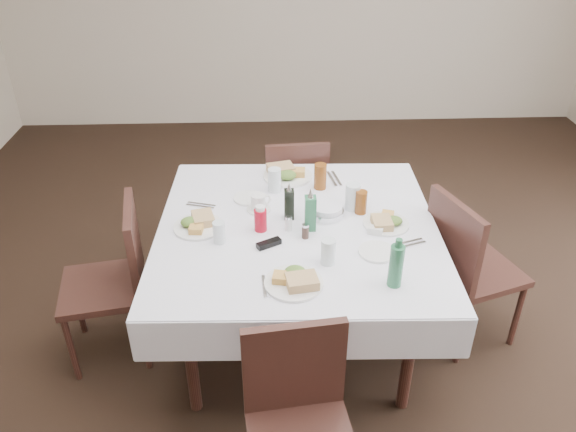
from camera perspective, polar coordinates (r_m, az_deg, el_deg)
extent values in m
plane|color=black|center=(3.30, 4.92, -13.70)|extent=(7.00, 7.00, 0.00)
cylinder|color=black|center=(2.81, -9.89, -13.83)|extent=(0.06, 0.06, 0.72)
cylinder|color=black|center=(3.62, -7.66, -1.91)|extent=(0.06, 0.06, 0.72)
cylinder|color=black|center=(2.84, 12.21, -13.53)|extent=(0.06, 0.06, 0.72)
cylinder|color=black|center=(3.64, 9.01, -1.79)|extent=(0.06, 0.06, 0.72)
cube|color=black|center=(2.94, 0.99, -1.42)|extent=(1.35, 1.35, 0.03)
cube|color=white|center=(2.93, 0.99, -1.07)|extent=(1.49, 1.49, 0.01)
cube|color=white|center=(3.61, 0.66, 3.65)|extent=(1.45, 0.06, 0.22)
cube|color=white|center=(2.43, 1.46, -12.52)|extent=(1.45, 0.06, 0.22)
cube|color=white|center=(3.10, 14.48, -2.66)|extent=(0.06, 1.45, 0.22)
cube|color=white|center=(3.06, -12.71, -2.88)|extent=(0.06, 1.45, 0.22)
cube|color=black|center=(3.93, 0.59, 2.42)|extent=(0.44, 0.44, 0.04)
cube|color=black|center=(3.66, 0.97, 4.08)|extent=(0.41, 0.07, 0.45)
cylinder|color=black|center=(4.22, 2.68, 1.22)|extent=(0.03, 0.03, 0.42)
cylinder|color=black|center=(3.92, 3.48, -1.40)|extent=(0.03, 0.03, 0.42)
cylinder|color=black|center=(4.18, -2.15, 0.94)|extent=(0.03, 0.03, 0.42)
cylinder|color=black|center=(3.88, -1.72, -1.72)|extent=(0.03, 0.03, 0.42)
cube|color=black|center=(2.31, 0.64, -15.19)|extent=(0.42, 0.09, 0.45)
cube|color=black|center=(3.30, 18.51, -5.29)|extent=(0.56, 0.56, 0.04)
cube|color=black|center=(3.06, 16.35, -2.62)|extent=(0.18, 0.43, 0.48)
cylinder|color=black|center=(3.44, 22.29, -9.19)|extent=(0.04, 0.04, 0.45)
cylinder|color=black|center=(3.23, 17.23, -11.12)|extent=(0.04, 0.04, 0.45)
cylinder|color=black|center=(3.65, 18.47, -5.77)|extent=(0.04, 0.04, 0.45)
cylinder|color=black|center=(3.45, 13.52, -7.32)|extent=(0.04, 0.04, 0.45)
cube|color=black|center=(3.18, -18.30, -6.91)|extent=(0.50, 0.50, 0.04)
cube|color=black|center=(3.02, -15.37, -3.01)|extent=(0.12, 0.43, 0.47)
cylinder|color=black|center=(3.49, -20.60, -8.20)|extent=(0.04, 0.04, 0.44)
cylinder|color=black|center=(3.44, -14.45, -7.58)|extent=(0.04, 0.04, 0.44)
cylinder|color=black|center=(3.21, -21.18, -12.38)|extent=(0.04, 0.04, 0.44)
cylinder|color=black|center=(3.16, -14.39, -11.78)|extent=(0.04, 0.04, 0.44)
cylinder|color=white|center=(3.40, -0.03, 4.09)|extent=(0.30, 0.30, 0.02)
cube|color=#AC8153|center=(3.41, -0.75, 4.76)|extent=(0.18, 0.15, 0.05)
cube|color=gold|center=(3.38, 0.89, 4.47)|extent=(0.11, 0.09, 0.04)
ellipsoid|color=#33611D|center=(3.34, -0.08, 4.20)|extent=(0.11, 0.10, 0.05)
cylinder|color=white|center=(2.53, 0.58, -6.82)|extent=(0.27, 0.27, 0.01)
cube|color=#AC8153|center=(2.49, 1.43, -6.66)|extent=(0.15, 0.13, 0.04)
cube|color=gold|center=(2.52, -0.53, -6.29)|extent=(0.10, 0.08, 0.03)
ellipsoid|color=#33611D|center=(2.54, 0.72, -5.70)|extent=(0.10, 0.09, 0.04)
cylinder|color=white|center=(2.98, 9.90, -0.78)|extent=(0.24, 0.24, 0.01)
cube|color=#AC8153|center=(2.93, 9.51, -0.65)|extent=(0.10, 0.13, 0.04)
cube|color=gold|center=(3.00, 10.06, 0.01)|extent=(0.08, 0.10, 0.03)
ellipsoid|color=#33611D|center=(2.96, 10.71, -0.46)|extent=(0.09, 0.08, 0.04)
cylinder|color=white|center=(2.94, -9.08, -1.08)|extent=(0.26, 0.26, 0.01)
cube|color=#AC8153|center=(2.96, -8.62, -0.23)|extent=(0.14, 0.16, 0.04)
cube|color=gold|center=(2.89, -9.29, -1.20)|extent=(0.07, 0.09, 0.03)
ellipsoid|color=#33611D|center=(2.94, -9.95, -0.59)|extent=(0.10, 0.09, 0.04)
cylinder|color=white|center=(3.17, -4.07, 1.83)|extent=(0.17, 0.17, 0.01)
cylinder|color=white|center=(2.75, 9.05, -3.62)|extent=(0.18, 0.18, 0.01)
cylinder|color=silver|center=(3.22, -1.37, 3.67)|extent=(0.07, 0.07, 0.14)
cylinder|color=silver|center=(2.63, 4.10, -3.64)|extent=(0.07, 0.07, 0.13)
cylinder|color=silver|center=(3.06, 6.58, 1.95)|extent=(0.08, 0.08, 0.15)
cylinder|color=silver|center=(2.79, -7.01, -1.65)|extent=(0.06, 0.06, 0.11)
cylinder|color=brown|center=(3.25, 3.29, 4.04)|extent=(0.07, 0.07, 0.15)
cylinder|color=brown|center=(3.03, 7.43, 1.39)|extent=(0.06, 0.06, 0.13)
cylinder|color=silver|center=(3.02, 3.93, 0.36)|extent=(0.19, 0.19, 0.03)
cylinder|color=white|center=(3.00, 3.95, 0.78)|extent=(0.17, 0.17, 0.04)
cube|color=black|center=(2.95, 0.11, 1.20)|extent=(0.05, 0.05, 0.17)
cone|color=silver|center=(2.90, 0.11, 3.02)|extent=(0.03, 0.03, 0.05)
cube|color=#2B6E47|center=(2.85, 2.27, 0.27)|extent=(0.06, 0.06, 0.19)
cone|color=silver|center=(2.79, 2.32, 2.39)|extent=(0.03, 0.03, 0.05)
cylinder|color=#B80B1F|center=(2.87, -2.81, -0.41)|extent=(0.07, 0.07, 0.12)
cylinder|color=white|center=(2.83, -2.85, 0.80)|extent=(0.05, 0.05, 0.02)
cylinder|color=white|center=(2.88, 0.04, -0.83)|extent=(0.04, 0.04, 0.07)
cylinder|color=silver|center=(2.85, 0.04, -0.14)|extent=(0.04, 0.04, 0.01)
cylinder|color=#422E25|center=(2.82, 1.77, -1.64)|extent=(0.04, 0.04, 0.07)
cylinder|color=silver|center=(2.80, 1.79, -0.96)|extent=(0.04, 0.04, 0.01)
cylinder|color=white|center=(3.06, -3.01, 0.69)|extent=(0.13, 0.13, 0.01)
cylinder|color=white|center=(3.04, -3.03, 1.45)|extent=(0.08, 0.08, 0.08)
cylinder|color=black|center=(3.03, -3.05, 1.93)|extent=(0.07, 0.07, 0.01)
torus|color=white|center=(3.06, -2.21, 1.69)|extent=(0.05, 0.04, 0.06)
cube|color=black|center=(2.77, -1.96, -2.81)|extent=(0.13, 0.10, 0.03)
cylinder|color=#2B6E47|center=(2.51, 10.91, -5.01)|extent=(0.06, 0.06, 0.21)
cylinder|color=#2B6E47|center=(2.44, 11.19, -2.71)|extent=(0.03, 0.03, 0.04)
cube|color=white|center=(2.89, 8.87, -1.44)|extent=(0.09, 0.07, 0.04)
cube|color=pink|center=(2.89, 8.88, -1.34)|extent=(0.07, 0.05, 0.02)
cube|color=silver|center=(3.38, 4.47, 3.76)|extent=(0.05, 0.19, 0.01)
cube|color=silver|center=(3.39, 4.96, 3.81)|extent=(0.05, 0.19, 0.01)
cube|color=silver|center=(2.52, -1.86, -7.11)|extent=(0.02, 0.16, 0.01)
cube|color=silver|center=(2.52, -2.42, -7.15)|extent=(0.02, 0.16, 0.01)
cube|color=silver|center=(2.83, 12.22, -2.97)|extent=(0.18, 0.08, 0.01)
cube|color=silver|center=(2.85, 11.92, -2.67)|extent=(0.18, 0.08, 0.01)
cube|color=silver|center=(3.15, -8.76, 1.19)|extent=(0.16, 0.06, 0.01)
cube|color=silver|center=(3.13, -8.93, 0.96)|extent=(0.16, 0.06, 0.01)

